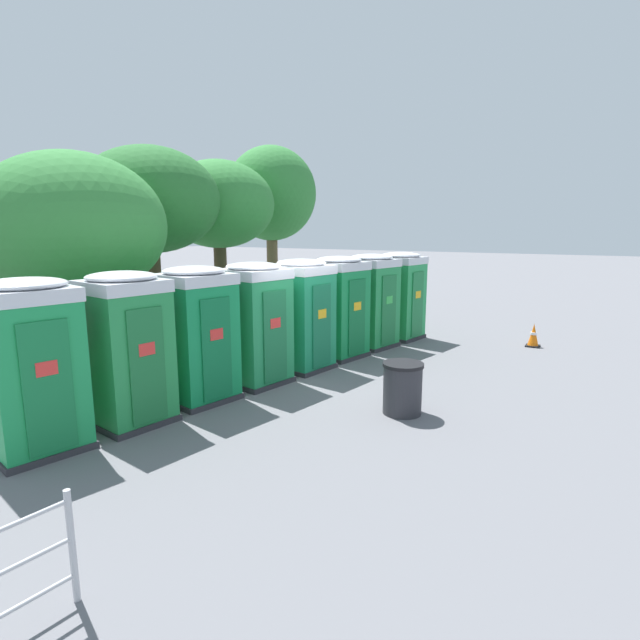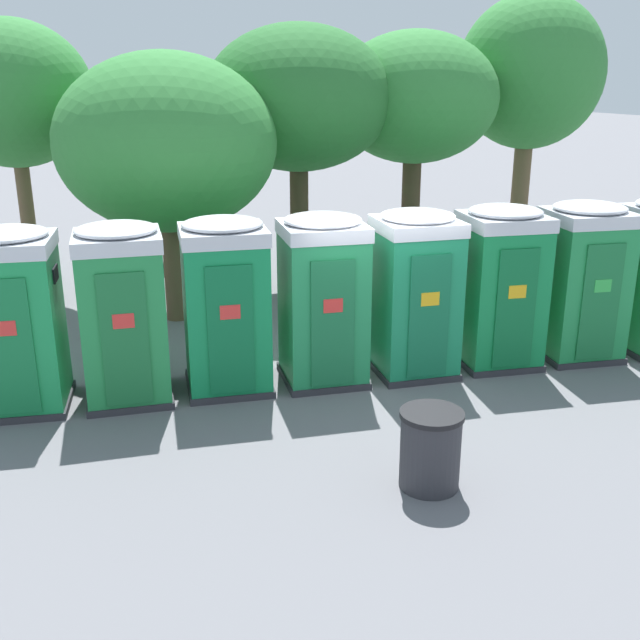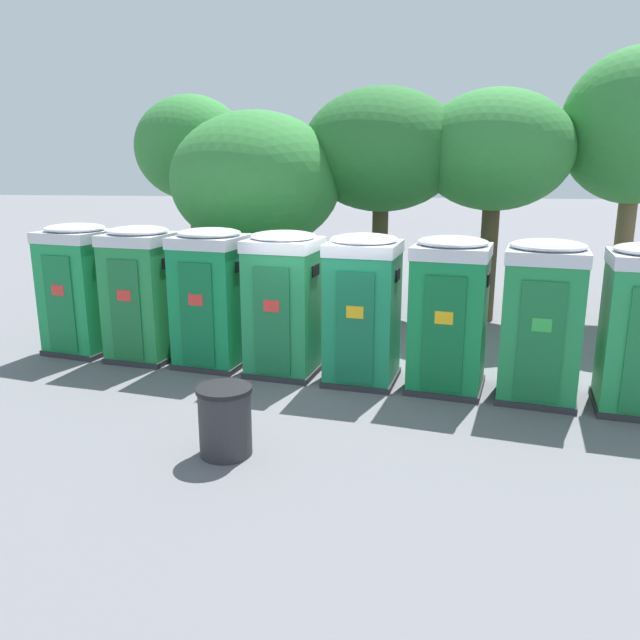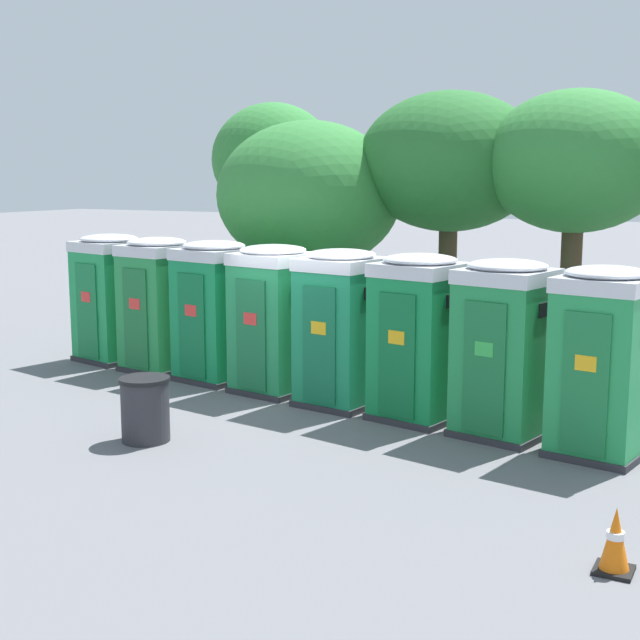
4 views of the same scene
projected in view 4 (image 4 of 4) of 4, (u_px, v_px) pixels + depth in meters
ground_plane at (311, 396)px, 15.05m from camera, size 120.00×120.00×0.00m
portapotty_0 at (111, 297)px, 17.76m from camera, size 1.46×1.43×2.54m
portapotty_1 at (158, 304)px, 16.87m from camera, size 1.34×1.36×2.54m
portapotty_2 at (215, 310)px, 16.06m from camera, size 1.41×1.40×2.54m
portapotty_3 at (273, 318)px, 15.17m from camera, size 1.39×1.38×2.54m
portapotty_4 at (340, 327)px, 14.30m from camera, size 1.35×1.36×2.54m
portapotty_5 at (418, 336)px, 13.48m from camera, size 1.42×1.41×2.54m
portapotty_6 at (504, 348)px, 12.62m from camera, size 1.44×1.42×2.54m
portapotty_7 at (602, 361)px, 11.72m from camera, size 1.35×1.38×2.54m
street_tree_0 at (450, 163)px, 18.08m from camera, size 3.73×3.73×5.37m
street_tree_1 at (309, 196)px, 18.79m from camera, size 3.90×3.90×4.83m
street_tree_2 at (273, 161)px, 21.94m from camera, size 3.03×3.03×5.44m
street_tree_3 at (576, 163)px, 16.79m from camera, size 3.47×3.47×5.29m
trash_can at (145, 409)px, 12.47m from camera, size 0.72×0.72×0.91m
traffic_cone at (615, 541)px, 8.36m from camera, size 0.36×0.36×0.64m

